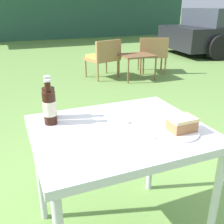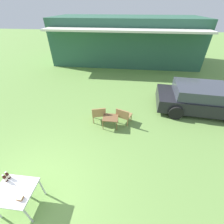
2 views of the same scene
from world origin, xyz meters
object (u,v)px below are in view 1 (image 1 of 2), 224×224
garden_side_table (137,57)px  wicker_chair_cushioned (104,56)px  patio_table (119,141)px  wicker_chair_plain (153,53)px  cola_bottle_far (50,107)px  cake_on_plate (180,127)px  cola_bottle_near (49,102)px

garden_side_table → wicker_chair_cushioned: bearing=150.5°
patio_table → wicker_chair_plain: bearing=57.0°
wicker_chair_plain → cola_bottle_far: 4.18m
cake_on_plate → cola_bottle_near: bearing=142.7°
wicker_chair_cushioned → cake_on_plate: size_ratio=3.30×
wicker_chair_plain → patio_table: (-2.25, -3.47, 0.23)m
cola_bottle_far → garden_side_table: bearing=55.5°
wicker_chair_cushioned → cola_bottle_far: (-1.53, -3.29, 0.39)m
wicker_chair_plain → cola_bottle_far: size_ratio=3.01×
garden_side_table → patio_table: bearing=-118.9°
wicker_chair_cushioned → wicker_chair_plain: size_ratio=1.00×
patio_table → wicker_chair_cushioned: bearing=70.6°
patio_table → cola_bottle_near: cola_bottle_near is taller
wicker_chair_cushioned → cake_on_plate: 3.78m
cola_bottle_near → cola_bottle_far: same height
wicker_chair_cushioned → wicker_chair_plain: 1.03m
patio_table → cola_bottle_far: cola_bottle_far is taller
wicker_chair_plain → cake_on_plate: 4.15m
wicker_chair_plain → cake_on_plate: bearing=82.3°
cake_on_plate → wicker_chair_plain: bearing=61.0°
patio_table → cake_on_plate: (0.25, -0.15, 0.10)m
cola_bottle_near → cola_bottle_far: size_ratio=1.00×
wicker_chair_plain → cola_bottle_near: cola_bottle_near is taller
patio_table → garden_side_table: bearing=61.1°
cake_on_plate → wicker_chair_cushioned: bearing=74.9°
wicker_chair_plain → garden_side_table: 0.57m
wicker_chair_plain → cola_bottle_near: bearing=72.8°
wicker_chair_cushioned → garden_side_table: 0.61m
wicker_chair_plain → wicker_chair_cushioned: bearing=20.4°
wicker_chair_cushioned → cola_bottle_far: cola_bottle_far is taller
cola_bottle_near → patio_table: bearing=-41.9°
wicker_chair_cushioned → patio_table: size_ratio=0.83×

